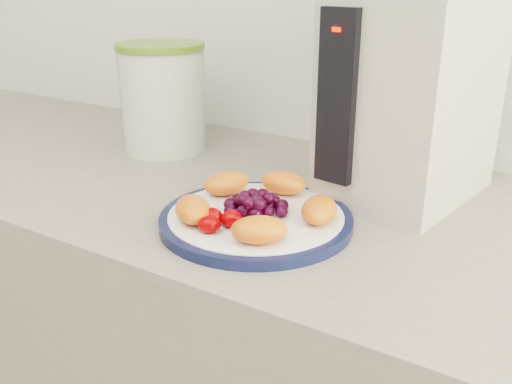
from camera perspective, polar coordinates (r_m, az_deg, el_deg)
The scene contains 8 objects.
plate_rim at distance 0.80m, azimuth 0.00°, elevation -2.84°, with size 0.27×0.27×0.01m, color #121C3D.
plate_face at distance 0.80m, azimuth 0.00°, elevation -2.77°, with size 0.25×0.25×0.02m, color white.
canister at distance 1.14m, azimuth -9.28°, elevation 9.00°, with size 0.16×0.16×0.20m, color #3D5D12.
canister_lid at distance 1.12m, azimuth -9.60°, elevation 14.19°, with size 0.17×0.17×0.01m, color #5A742A.
appliance_body at distance 0.90m, azimuth 15.43°, elevation 9.66°, with size 0.19×0.26×0.33m, color #B9B1A0.
appliance_panel at distance 0.81m, azimuth 8.14°, elevation 9.23°, with size 0.06×0.02×0.24m, color black.
appliance_led at distance 0.79m, azimuth 8.08°, elevation 15.80°, with size 0.01×0.01×0.01m, color #FF0C05.
fruit_plate at distance 0.79m, azimuth -0.26°, elevation -1.13°, with size 0.23×0.23×0.03m.
Camera 1 is at (0.41, 0.46, 1.24)m, focal length 40.00 mm.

